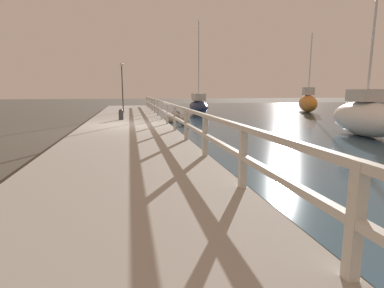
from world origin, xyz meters
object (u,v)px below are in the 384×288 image
(mooring_bollard, at_px, (121,114))
(dock_lamp, at_px, (122,78))
(sailboat_white, at_px, (365,117))
(sailboat_navy, at_px, (198,106))
(sailboat_orange, at_px, (308,102))

(mooring_bollard, distance_m, dock_lamp, 5.85)
(dock_lamp, bearing_deg, mooring_bollard, -90.14)
(mooring_bollard, relative_size, sailboat_white, 0.08)
(sailboat_navy, bearing_deg, sailboat_white, -72.23)
(dock_lamp, relative_size, sailboat_orange, 0.51)
(dock_lamp, bearing_deg, sailboat_white, -48.92)
(sailboat_navy, height_order, sailboat_white, sailboat_white)
(dock_lamp, relative_size, sailboat_navy, 0.47)
(mooring_bollard, xyz_separation_m, dock_lamp, (0.01, 5.48, 2.04))
(dock_lamp, xyz_separation_m, sailboat_white, (9.59, -11.00, -1.86))
(sailboat_white, bearing_deg, dock_lamp, 142.68)
(dock_lamp, bearing_deg, sailboat_orange, 8.14)
(mooring_bollard, height_order, sailboat_white, sailboat_white)
(mooring_bollard, distance_m, sailboat_orange, 17.32)
(mooring_bollard, xyz_separation_m, sailboat_white, (9.60, -5.52, 0.17))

